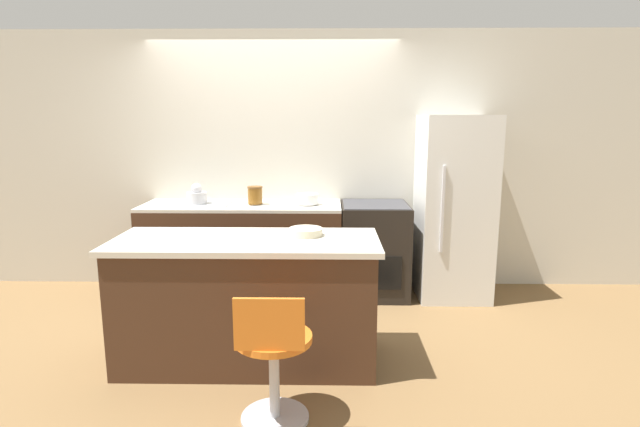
# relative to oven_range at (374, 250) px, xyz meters

# --- Properties ---
(ground_plane) EXTENTS (14.00, 14.00, 0.00)m
(ground_plane) POSITION_rel_oven_range_xyz_m (-1.01, -0.34, -0.46)
(ground_plane) COLOR brown
(wall_back) EXTENTS (8.00, 0.06, 2.60)m
(wall_back) POSITION_rel_oven_range_xyz_m (-1.01, 0.36, 0.84)
(wall_back) COLOR beige
(wall_back) RESTS_ON ground_plane
(back_counter) EXTENTS (1.94, 0.65, 0.92)m
(back_counter) POSITION_rel_oven_range_xyz_m (-1.30, 0.00, -0.00)
(back_counter) COLOR #422819
(back_counter) RESTS_ON ground_plane
(kitchen_island) EXTENTS (1.86, 0.74, 0.91)m
(kitchen_island) POSITION_rel_oven_range_xyz_m (-1.03, -1.42, -0.00)
(kitchen_island) COLOR #422819
(kitchen_island) RESTS_ON ground_plane
(oven_range) EXTENTS (0.65, 0.66, 0.92)m
(oven_range) POSITION_rel_oven_range_xyz_m (0.00, 0.00, 0.00)
(oven_range) COLOR black
(oven_range) RESTS_ON ground_plane
(refrigerator) EXTENTS (0.67, 0.69, 1.77)m
(refrigerator) POSITION_rel_oven_range_xyz_m (0.76, -0.01, 0.43)
(refrigerator) COLOR silver
(refrigerator) RESTS_ON ground_plane
(stool_chair) EXTENTS (0.44, 0.44, 0.82)m
(stool_chair) POSITION_rel_oven_range_xyz_m (-0.77, -2.18, -0.07)
(stool_chair) COLOR #B7B7BC
(stool_chair) RESTS_ON ground_plane
(kettle) EXTENTS (0.19, 0.19, 0.20)m
(kettle) POSITION_rel_oven_range_xyz_m (-1.73, -0.02, 0.54)
(kettle) COLOR silver
(kettle) RESTS_ON back_counter
(mixing_bowl) EXTENTS (0.21, 0.21, 0.10)m
(mixing_bowl) POSITION_rel_oven_range_xyz_m (-0.66, -0.02, 0.51)
(mixing_bowl) COLOR white
(mixing_bowl) RESTS_ON back_counter
(canister_jar) EXTENTS (0.15, 0.15, 0.17)m
(canister_jar) POSITION_rel_oven_range_xyz_m (-1.17, -0.02, 0.55)
(canister_jar) COLOR brown
(canister_jar) RESTS_ON back_counter
(fruit_bowl) EXTENTS (0.24, 0.24, 0.05)m
(fruit_bowl) POSITION_rel_oven_range_xyz_m (-0.62, -1.31, 0.48)
(fruit_bowl) COLOR beige
(fruit_bowl) RESTS_ON kitchen_island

